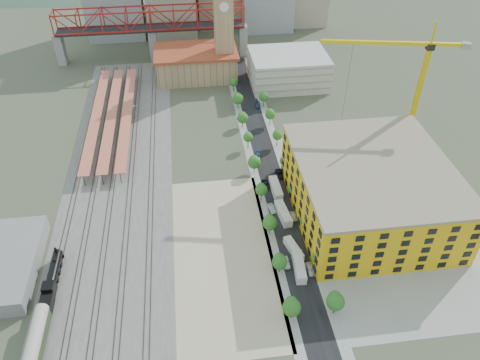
{
  "coord_description": "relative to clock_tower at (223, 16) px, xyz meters",
  "views": [
    {
      "loc": [
        -11.0,
        -122.48,
        99.86
      ],
      "look_at": [
        3.47,
        -11.01,
        10.0
      ],
      "focal_mm": 35.0,
      "sensor_mm": 36.0,
      "label": 1
    }
  ],
  "objects": [
    {
      "name": "car_5",
      "position": [
        11.0,
        -99.49,
        -28.01
      ],
      "size": [
        1.52,
        4.18,
        1.37
      ],
      "primitive_type": "imported",
      "rotation": [
        0.0,
        0.0,
        0.02
      ],
      "color": "#ABAAB0",
      "rests_on": "ground"
    },
    {
      "name": "construction_pad",
      "position": [
        37.0,
        -99.99,
        -28.67
      ],
      "size": [
        50.0,
        90.0,
        0.06
      ],
      "primitive_type": "cube",
      "color": "gray",
      "rests_on": "ground"
    },
    {
      "name": "platform_canopies",
      "position": [
        -49.0,
        -34.99,
        -24.7
      ],
      "size": [
        16.0,
        80.0,
        4.12
      ],
      "color": "#CE694F",
      "rests_on": "ground"
    },
    {
      "name": "site_trailer_b",
      "position": [
        8.0,
        -113.32,
        -27.5
      ],
      "size": [
        4.51,
        9.05,
        2.4
      ],
      "primitive_type": "cube",
      "rotation": [
        0.0,
        0.0,
        0.26
      ],
      "color": "silver",
      "rests_on": "ground"
    },
    {
      "name": "ballast_strip",
      "position": [
        -44.0,
        -62.49,
        -28.67
      ],
      "size": [
        36.0,
        165.0,
        0.06
      ],
      "primitive_type": "cube",
      "color": "#605E59",
      "rests_on": "ground"
    },
    {
      "name": "clock_tower",
      "position": [
        0.0,
        0.0,
        0.0
      ],
      "size": [
        12.0,
        12.0,
        52.0
      ],
      "color": "tan",
      "rests_on": "ground"
    },
    {
      "name": "parking_garage",
      "position": [
        28.0,
        -9.99,
        -21.7
      ],
      "size": [
        34.0,
        26.0,
        14.0
      ],
      "primitive_type": "cube",
      "color": "silver",
      "rests_on": "ground"
    },
    {
      "name": "locomotive",
      "position": [
        -58.0,
        -116.97,
        -26.58
      ],
      "size": [
        2.94,
        22.66,
        5.67
      ],
      "color": "black",
      "rests_on": "ground"
    },
    {
      "name": "rail_tracks",
      "position": [
        -45.8,
        -62.49,
        -28.55
      ],
      "size": [
        26.56,
        160.0,
        0.18
      ],
      "color": "#382B23",
      "rests_on": "ground"
    },
    {
      "name": "car_4",
      "position": [
        11.0,
        -120.94,
        -27.89
      ],
      "size": [
        2.14,
        4.82,
        1.61
      ],
      "primitive_type": "imported",
      "rotation": [
        0.0,
        0.0,
        0.05
      ],
      "color": "white",
      "rests_on": "ground"
    },
    {
      "name": "car_0",
      "position": [
        5.0,
        -117.7,
        -27.94
      ],
      "size": [
        1.85,
        4.48,
        1.52
      ],
      "primitive_type": "imported",
      "rotation": [
        0.0,
        0.0,
        -0.01
      ],
      "color": "white",
      "rests_on": "ground"
    },
    {
      "name": "dirt_lot",
      "position": [
        -12.0,
        -111.49,
        -28.67
      ],
      "size": [
        28.0,
        67.0,
        0.06
      ],
      "primitive_type": "cube",
      "color": "tan",
      "rests_on": "ground"
    },
    {
      "name": "station_hall",
      "position": [
        -13.0,
        2.01,
        -22.03
      ],
      "size": [
        38.0,
        24.0,
        13.1
      ],
      "color": "tan",
      "rests_on": "ground"
    },
    {
      "name": "car_7",
      "position": [
        11.0,
        -30.02,
        -27.99
      ],
      "size": [
        2.77,
        5.15,
        1.42
      ],
      "primitive_type": "imported",
      "rotation": [
        0.0,
        0.0,
        -0.17
      ],
      "color": "navy",
      "rests_on": "ground"
    },
    {
      "name": "car_2",
      "position": [
        5.0,
        -83.17,
        -27.98
      ],
      "size": [
        2.76,
        5.35,
        1.44
      ],
      "primitive_type": "imported",
      "rotation": [
        0.0,
        0.0,
        -0.07
      ],
      "color": "black",
      "rests_on": "ground"
    },
    {
      "name": "car_1",
      "position": [
        5.0,
        -95.12,
        -27.95
      ],
      "size": [
        2.27,
        4.73,
        1.49
      ],
      "primitive_type": "imported",
      "rotation": [
        0.0,
        0.0,
        0.16
      ],
      "color": "#A2A3A7",
      "rests_on": "ground"
    },
    {
      "name": "street_asphalt",
      "position": [
        8.0,
        -64.99,
        -28.67
      ],
      "size": [
        12.0,
        170.0,
        0.06
      ],
      "primitive_type": "cube",
      "color": "black",
      "rests_on": "ground"
    },
    {
      "name": "ground",
      "position": [
        -8.0,
        -79.99,
        -28.7
      ],
      "size": [
        400.0,
        400.0,
        0.0
      ],
      "primitive_type": "plane",
      "color": "#474C38",
      "rests_on": "ground"
    },
    {
      "name": "distant_hills",
      "position": [
        37.28,
        180.01,
        -108.23
      ],
      "size": [
        647.0,
        264.0,
        227.0
      ],
      "color": "#4C6B59",
      "rests_on": "ground"
    },
    {
      "name": "tower_crane",
      "position": [
        55.02,
        -70.59,
        1.72
      ],
      "size": [
        45.6,
        10.58,
        49.29
      ],
      "color": "yellow",
      "rests_on": "ground"
    },
    {
      "name": "truss_bridge",
      "position": [
        -33.0,
        25.01,
        -9.83
      ],
      "size": [
        94.0,
        9.6,
        25.6
      ],
      "color": "gray",
      "rests_on": "ground"
    },
    {
      "name": "coach",
      "position": [
        -58.0,
        -136.56,
        -25.54
      ],
      "size": [
        3.25,
        18.89,
        5.93
      ],
      "color": "#25331B",
      "rests_on": "ground"
    },
    {
      "name": "site_trailer_a",
      "position": [
        8.0,
        -120.3,
        -27.29
      ],
      "size": [
        3.51,
        10.43,
        2.8
      ],
      "primitive_type": "cube",
      "rotation": [
        0.0,
        0.0,
        -0.08
      ],
      "color": "silver",
      "rests_on": "ground"
    },
    {
      "name": "car_6",
      "position": [
        11.0,
        -77.95,
        -27.95
      ],
      "size": [
        2.55,
        5.4,
        1.49
      ],
      "primitive_type": "imported",
      "rotation": [
        0.0,
        0.0,
        0.01
      ],
      "color": "black",
      "rests_on": "ground"
    },
    {
      "name": "street_trees",
      "position": [
        8.0,
        -74.99,
        -28.7
      ],
      "size": [
        15.4,
        124.4,
        8.0
      ],
      "color": "#215C1B",
      "rests_on": "ground"
    },
    {
      "name": "car_3",
      "position": [
        5.0,
        -66.75,
        -27.96
      ],
      "size": [
        2.92,
        5.39,
        1.48
      ],
      "primitive_type": "imported",
      "rotation": [
        0.0,
        0.0,
        -0.17
      ],
      "color": "navy",
      "rests_on": "ground"
    },
    {
      "name": "sidewalk_east",
      "position": [
        13.5,
        -64.99,
        -28.68
      ],
      "size": [
        3.0,
        170.0,
        0.04
      ],
      "primitive_type": "cube",
      "color": "gray",
      "rests_on": "ground"
    },
    {
      "name": "sidewalk_west",
      "position": [
        2.5,
        -64.99,
        -28.68
      ],
      "size": [
        3.0,
        170.0,
        0.04
      ],
      "primitive_type": "cube",
      "color": "gray",
      "rests_on": "ground"
    },
    {
      "name": "site_trailer_d",
      "position": [
        8.0,
        -86.25,
        -27.28
      ],
      "size": [
        3.02,
        10.45,
        2.84
      ],
      "primitive_type": "cube",
      "rotation": [
        0.0,
        0.0,
        0.03
      ],
      "color": "silver",
      "rests_on": "ground"
    },
    {
      "name": "construction_building",
      "position": [
        34.0,
        -99.99,
        -19.29
      ],
      "size": [
        44.6,
        50.6,
        18.8
      ],
      "color": "gold",
      "rests_on": "ground"
    },
    {
      "name": "site_trailer_c",
      "position": [
        8.0,
        -98.56,
        -27.28
      ],
      "size": [
        3.93,
        10.61,
        2.83
      ],
      "primitive_type": "cube",
      "rotation": [
        0.0,
        0.0,
        0.12
      ],
      "color": "silver",
      "rests_on": "ground"
    }
  ]
}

